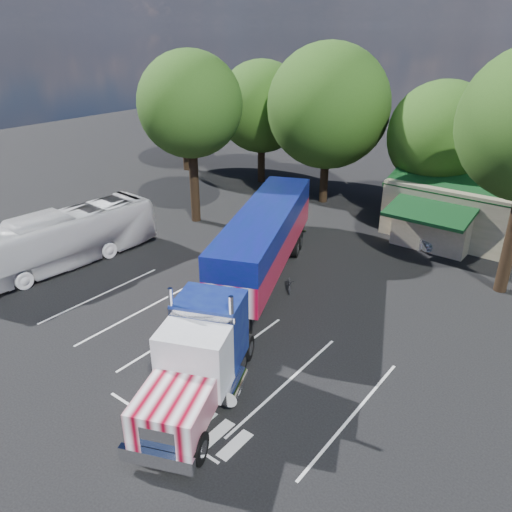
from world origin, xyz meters
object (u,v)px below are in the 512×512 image
Objects in this scene: woman at (224,315)px; bicycle at (289,284)px; silver_sedan at (417,235)px; tour_bus at (62,239)px; semi_truck at (252,260)px.

bicycle is at bearing -30.84° from woman.
tour_bus is at bearing 165.54° from silver_sedan.
silver_sedan reaches higher than bicycle.
semi_truck reaches higher than tour_bus.
semi_truck is 11.62× the size of woman.
bicycle is 0.40× the size of silver_sedan.
tour_bus is (-13.36, -5.94, 1.34)m from bicycle.
tour_bus is at bearing 168.61° from bicycle.
silver_sedan is (16.56, 17.13, -1.11)m from tour_bus.
tour_bus is at bearing 63.05° from woman.
woman is 17.06m from silver_sedan.
semi_truck reaches higher than silver_sedan.
silver_sedan is at bearing 38.67° from bicycle.
semi_truck is 14.38m from silver_sedan.
semi_truck is at bearing -143.46° from bicycle.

